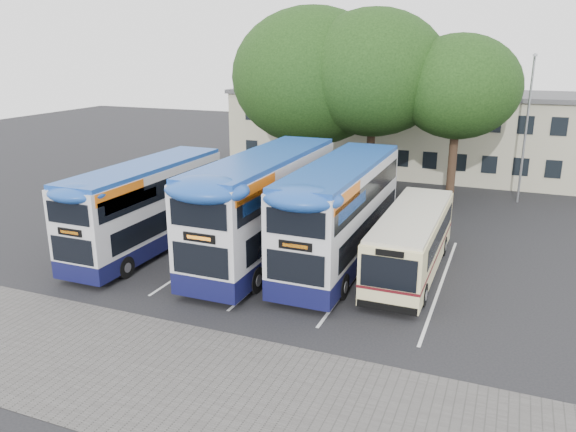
% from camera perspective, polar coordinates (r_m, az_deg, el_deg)
% --- Properties ---
extents(ground, '(120.00, 120.00, 0.00)m').
position_cam_1_polar(ground, '(20.29, 4.12, -10.80)').
color(ground, black).
rests_on(ground, ground).
extents(paving_strip, '(40.00, 6.00, 0.01)m').
position_cam_1_polar(paving_strip, '(17.05, -8.10, -16.75)').
color(paving_strip, '#595654').
rests_on(paving_strip, ground).
extents(bay_lines, '(14.12, 11.00, 0.01)m').
position_cam_1_polar(bay_lines, '(25.75, -0.36, -4.59)').
color(bay_lines, silver).
rests_on(bay_lines, ground).
extents(depot_building, '(32.40, 8.40, 6.20)m').
position_cam_1_polar(depot_building, '(44.92, 15.10, 8.21)').
color(depot_building, '#B2AE8F').
rests_on(depot_building, ground).
extents(lamp_post, '(0.25, 1.05, 9.06)m').
position_cam_1_polar(lamp_post, '(37.39, 23.11, 8.84)').
color(lamp_post, gray).
rests_on(lamp_post, ground).
extents(tree_left, '(10.30, 10.30, 11.96)m').
position_cam_1_polar(tree_left, '(37.22, 2.46, 13.96)').
color(tree_left, black).
rests_on(tree_left, ground).
extents(tree_mid, '(8.97, 8.97, 11.72)m').
position_cam_1_polar(tree_mid, '(35.39, 8.70, 14.16)').
color(tree_mid, black).
rests_on(tree_mid, ground).
extents(tree_right, '(7.04, 7.04, 10.21)m').
position_cam_1_polar(tree_right, '(34.49, 16.95, 12.42)').
color(tree_right, black).
rests_on(tree_right, ground).
extents(bus_dd_left, '(2.45, 10.10, 4.21)m').
position_cam_1_polar(bus_dd_left, '(27.32, -14.06, 1.27)').
color(bus_dd_left, '#10123D').
rests_on(bus_dd_left, ground).
extents(bus_dd_mid, '(2.80, 11.53, 4.81)m').
position_cam_1_polar(bus_dd_mid, '(25.46, -2.31, 1.42)').
color(bus_dd_mid, '#10123D').
rests_on(bus_dd_mid, ground).
extents(bus_dd_right, '(2.69, 11.08, 4.62)m').
position_cam_1_polar(bus_dd_right, '(24.85, 5.44, 0.72)').
color(bus_dd_right, '#10123D').
rests_on(bus_dd_right, ground).
extents(bus_single, '(2.34, 9.20, 2.74)m').
position_cam_1_polar(bus_single, '(24.56, 12.48, -2.22)').
color(bus_single, beige).
rests_on(bus_single, ground).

